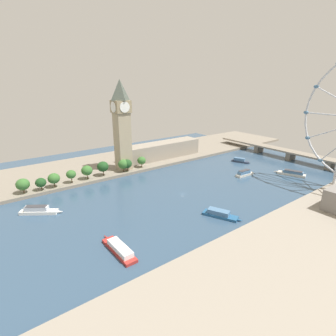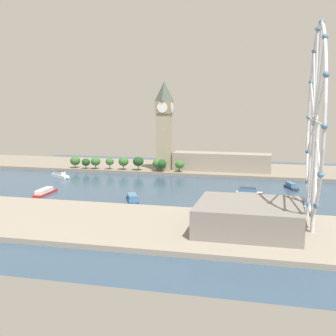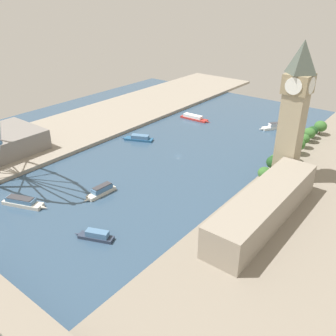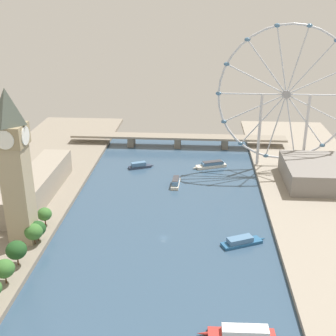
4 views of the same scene
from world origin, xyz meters
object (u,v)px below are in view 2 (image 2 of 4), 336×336
(clock_tower, at_px, (164,125))
(tour_boat_1, at_px, (45,192))
(tour_boat_0, at_px, (291,186))
(tour_boat_3, at_px, (60,174))
(ferris_wheel, at_px, (315,122))
(parliament_block, at_px, (222,162))
(tour_boat_2, at_px, (132,198))
(riverside_hall, at_px, (249,217))
(tour_boat_4, at_px, (249,192))
(tour_boat_5, at_px, (302,202))

(clock_tower, relative_size, tour_boat_1, 2.63)
(tour_boat_0, relative_size, tour_boat_3, 0.80)
(clock_tower, relative_size, ferris_wheel, 0.79)
(parliament_block, bearing_deg, tour_boat_2, -19.53)
(clock_tower, xyz_separation_m, riverside_hall, (197.19, 99.66, -39.85))
(riverside_hall, bearing_deg, tour_boat_1, -113.27)
(parliament_block, height_order, tour_boat_4, parliament_block)
(tour_boat_3, xyz_separation_m, tour_boat_5, (67.51, 228.43, -0.16))
(tour_boat_3, bearing_deg, riverside_hall, -2.53)
(tour_boat_4, bearing_deg, parliament_block, 111.88)
(clock_tower, xyz_separation_m, tour_boat_5, (114.76, 132.92, -48.51))
(tour_boat_2, distance_m, tour_boat_5, 125.88)
(tour_boat_4, bearing_deg, tour_boat_3, 170.73)
(riverside_hall, bearing_deg, tour_boat_3, -127.53)
(clock_tower, bearing_deg, riverside_hall, 26.81)
(clock_tower, distance_m, tour_boat_1, 150.62)
(clock_tower, bearing_deg, tour_boat_2, 3.52)
(ferris_wheel, height_order, tour_boat_1, ferris_wheel)
(ferris_wheel, relative_size, tour_boat_0, 5.20)
(tour_boat_1, height_order, tour_boat_2, tour_boat_2)
(ferris_wheel, xyz_separation_m, riverside_hall, (23.92, -35.00, -52.71))
(ferris_wheel, height_order, tour_boat_5, ferris_wheel)
(riverside_hall, height_order, tour_boat_2, riverside_hall)
(parliament_block, xyz_separation_m, tour_boat_2, (142.43, -50.51, -10.24))
(tour_boat_4, bearing_deg, ferris_wheel, -62.12)
(tour_boat_1, bearing_deg, tour_boat_3, 17.37)
(ferris_wheel, bearing_deg, tour_boat_3, -118.70)
(clock_tower, bearing_deg, ferris_wheel, 37.85)
(tour_boat_4, relative_size, tour_boat_5, 0.81)
(clock_tower, bearing_deg, tour_boat_3, -63.67)
(riverside_hall, bearing_deg, parliament_block, -168.88)
(tour_boat_0, xyz_separation_m, tour_boat_5, (61.66, 5.71, 0.13))
(tour_boat_0, bearing_deg, tour_boat_5, -17.74)
(clock_tower, bearing_deg, tour_boat_5, 49.19)
(ferris_wheel, bearing_deg, tour_boat_4, -154.53)
(tour_boat_2, relative_size, tour_boat_3, 1.02)
(tour_boat_0, bearing_deg, tour_boat_4, -68.70)
(riverside_hall, bearing_deg, clock_tower, -153.19)
(tour_boat_1, bearing_deg, clock_tower, -30.48)
(tour_boat_1, xyz_separation_m, tour_boat_2, (5.96, 77.15, 0.03))
(tour_boat_3, height_order, tour_boat_5, tour_boat_3)
(tour_boat_3, bearing_deg, tour_boat_5, 18.54)
(tour_boat_0, height_order, tour_boat_2, tour_boat_0)
(tour_boat_4, bearing_deg, tour_boat_1, -164.30)
(ferris_wheel, bearing_deg, clock_tower, -142.15)
(tour_boat_2, distance_m, tour_boat_3, 132.92)
(tour_boat_4, bearing_deg, clock_tower, 139.62)
(ferris_wheel, height_order, tour_boat_2, ferris_wheel)
(ferris_wheel, distance_m, tour_boat_1, 218.37)
(parliament_block, distance_m, tour_boat_2, 151.46)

